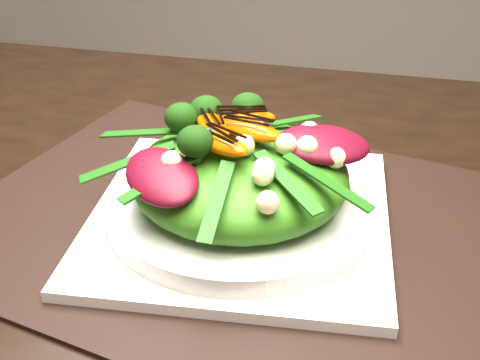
% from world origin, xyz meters
% --- Properties ---
extents(placemat, '(0.55, 0.46, 0.00)m').
position_xyz_m(placemat, '(-0.31, 0.04, 0.75)').
color(placemat, black).
rests_on(placemat, dining_table).
extents(plate_base, '(0.28, 0.28, 0.01)m').
position_xyz_m(plate_base, '(-0.31, 0.04, 0.76)').
color(plate_base, silver).
rests_on(plate_base, placemat).
extents(salad_bowl, '(0.24, 0.24, 0.02)m').
position_xyz_m(salad_bowl, '(-0.31, 0.04, 0.77)').
color(salad_bowl, silver).
rests_on(salad_bowl, plate_base).
extents(lettuce_mound, '(0.23, 0.23, 0.06)m').
position_xyz_m(lettuce_mound, '(-0.31, 0.04, 0.80)').
color(lettuce_mound, '#3B7D17').
rests_on(lettuce_mound, salad_bowl).
extents(radicchio_leaf, '(0.09, 0.07, 0.02)m').
position_xyz_m(radicchio_leaf, '(-0.24, 0.06, 0.83)').
color(radicchio_leaf, '#480714').
rests_on(radicchio_leaf, lettuce_mound).
extents(orange_segment, '(0.06, 0.03, 0.01)m').
position_xyz_m(orange_segment, '(-0.31, 0.07, 0.84)').
color(orange_segment, '#CB4C03').
rests_on(orange_segment, lettuce_mound).
extents(broccoli_floret, '(0.04, 0.04, 0.04)m').
position_xyz_m(broccoli_floret, '(-0.37, 0.08, 0.84)').
color(broccoli_floret, black).
rests_on(broccoli_floret, lettuce_mound).
extents(macadamia_nut, '(0.02, 0.02, 0.02)m').
position_xyz_m(macadamia_nut, '(-0.27, -0.00, 0.83)').
color(macadamia_nut, beige).
rests_on(macadamia_nut, lettuce_mound).
extents(balsamic_drizzle, '(0.04, 0.01, 0.00)m').
position_xyz_m(balsamic_drizzle, '(-0.31, 0.07, 0.84)').
color(balsamic_drizzle, black).
rests_on(balsamic_drizzle, orange_segment).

